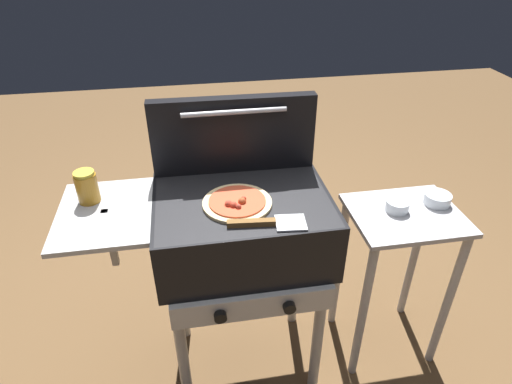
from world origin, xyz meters
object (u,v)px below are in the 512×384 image
spatula (268,223)px  prep_table (397,254)px  grill (239,231)px  topping_bowl_near (437,199)px  topping_bowl_far (397,206)px  pizza_pepperoni (237,203)px  sauce_jar (87,187)px

spatula → prep_table: bearing=16.0°
grill → spatula: (0.07, -0.17, 0.15)m
spatula → topping_bowl_near: bearing=15.8°
topping_bowl_near → topping_bowl_far: 0.19m
grill → topping_bowl_far: 0.64m
grill → pizza_pepperoni: size_ratio=3.93×
pizza_pepperoni → sauce_jar: 0.53m
spatula → sauce_jar: bearing=157.5°
spatula → topping_bowl_near: spatula is taller
pizza_pepperoni → sauce_jar: (-0.51, 0.11, 0.05)m
pizza_pepperoni → prep_table: 0.78m
sauce_jar → topping_bowl_far: 1.18m
pizza_pepperoni → sauce_jar: size_ratio=2.07×
pizza_pepperoni → spatula: (0.08, -0.13, -0.00)m
topping_bowl_far → grill: bearing=-177.6°
pizza_pepperoni → prep_table: bearing=3.4°
prep_table → topping_bowl_far: size_ratio=8.19×
spatula → topping_bowl_far: 0.61m
spatula → topping_bowl_far: size_ratio=2.87×
grill → prep_table: size_ratio=1.27×
spatula → topping_bowl_near: 0.79m
spatula → topping_bowl_far: (0.57, 0.19, -0.13)m
prep_table → pizza_pepperoni: bearing=-176.6°
sauce_jar → spatula: 0.65m
pizza_pepperoni → spatula: 0.16m
spatula → pizza_pepperoni: bearing=122.1°
grill → pizza_pepperoni: pizza_pepperoni is taller
grill → topping_bowl_near: bearing=3.2°
topping_bowl_far → prep_table: bearing=-34.2°
pizza_pepperoni → prep_table: size_ratio=0.32×
prep_table → topping_bowl_far: bearing=145.8°
pizza_pepperoni → topping_bowl_near: (0.84, 0.08, -0.13)m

